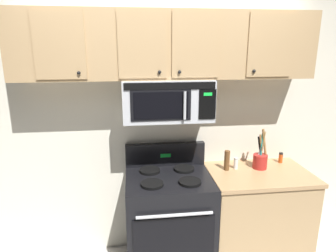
# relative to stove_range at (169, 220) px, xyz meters

# --- Properties ---
(back_wall) EXTENTS (5.20, 0.10, 2.70)m
(back_wall) POSITION_rel_stove_range_xyz_m (0.00, 0.37, 0.88)
(back_wall) COLOR silver
(back_wall) RESTS_ON ground_plane
(stove_range) EXTENTS (0.76, 0.69, 1.12)m
(stove_range) POSITION_rel_stove_range_xyz_m (0.00, 0.00, 0.00)
(stove_range) COLOR black
(stove_range) RESTS_ON ground_plane
(over_range_microwave) EXTENTS (0.76, 0.43, 0.35)m
(over_range_microwave) POSITION_rel_stove_range_xyz_m (-0.00, 0.12, 1.11)
(over_range_microwave) COLOR #B7BABF
(upper_cabinets) EXTENTS (2.50, 0.36, 0.55)m
(upper_cabinets) POSITION_rel_stove_range_xyz_m (-0.00, 0.15, 1.56)
(upper_cabinets) COLOR tan
(counter_segment) EXTENTS (0.93, 0.65, 0.90)m
(counter_segment) POSITION_rel_stove_range_xyz_m (0.84, 0.01, -0.02)
(counter_segment) COLOR tan
(counter_segment) RESTS_ON ground_plane
(utensil_crock_red) EXTENTS (0.14, 0.14, 0.38)m
(utensil_crock_red) POSITION_rel_stove_range_xyz_m (0.88, 0.09, 0.52)
(utensil_crock_red) COLOR red
(utensil_crock_red) RESTS_ON counter_segment
(salt_shaker) EXTENTS (0.04, 0.04, 0.11)m
(salt_shaker) POSITION_rel_stove_range_xyz_m (0.65, 0.11, 0.49)
(salt_shaker) COLOR white
(salt_shaker) RESTS_ON counter_segment
(pepper_mill) EXTENTS (0.05, 0.05, 0.19)m
(pepper_mill) POSITION_rel_stove_range_xyz_m (0.55, 0.09, 0.53)
(pepper_mill) COLOR brown
(pepper_mill) RESTS_ON counter_segment
(spice_jar) EXTENTS (0.04, 0.04, 0.10)m
(spice_jar) POSITION_rel_stove_range_xyz_m (1.14, 0.20, 0.48)
(spice_jar) COLOR #C64C19
(spice_jar) RESTS_ON counter_segment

